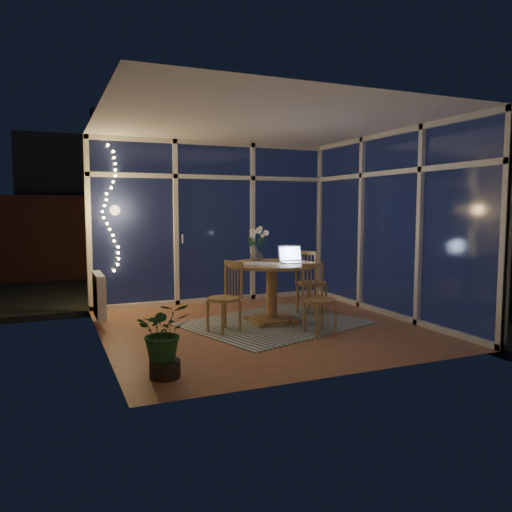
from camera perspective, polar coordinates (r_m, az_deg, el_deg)
name	(u,v)px	position (r m, az deg, el deg)	size (l,w,h in m)	color
floor	(263,327)	(6.51, 0.81, -8.13)	(4.00, 4.00, 0.00)	brown
ceiling	(263,122)	(6.42, 0.84, 15.07)	(4.00, 4.00, 0.00)	white
wall_back	(214,222)	(8.20, -4.81, 3.85)	(4.00, 0.04, 2.60)	beige
wall_front	(352,234)	(4.57, 10.95, 2.47)	(4.00, 0.04, 2.60)	beige
wall_left	(99,229)	(5.82, -17.53, 2.94)	(0.04, 4.00, 2.60)	beige
wall_right	(392,225)	(7.36, 15.26, 3.49)	(0.04, 4.00, 2.60)	beige
window_wall_back	(215,222)	(8.16, -4.72, 3.84)	(4.00, 0.10, 2.60)	white
window_wall_right	(389,225)	(7.34, 15.01, 3.49)	(0.10, 4.00, 2.60)	white
radiator	(99,296)	(6.82, -17.52, -4.33)	(0.10, 0.70, 0.58)	white
fairy_lights	(110,209)	(7.73, -16.30, 5.22)	(0.24, 0.10, 1.85)	#FFCA66
garden_patio	(194,279)	(11.33, -7.05, -2.63)	(12.00, 6.00, 0.10)	black
garden_fence	(167,236)	(11.59, -10.16, 2.28)	(11.00, 0.08, 1.80)	#381D14
neighbour_roof	(153,184)	(14.59, -11.71, 8.01)	(7.00, 3.00, 2.20)	#2E3037
garden_shrubs	(150,267)	(9.42, -12.05, -1.23)	(0.90, 0.90, 0.90)	black
rug	(275,323)	(6.68, 2.15, -7.71)	(2.16, 1.73, 0.01)	beige
dining_table	(272,293)	(6.69, 1.80, -4.23)	(1.18, 1.18, 0.80)	#AA7B4D
chair_left	(224,297)	(6.15, -3.70, -4.70)	(0.41, 0.41, 0.89)	#AA7B4D
chair_right	(312,282)	(7.28, 6.42, -2.92)	(0.44, 0.44, 0.94)	#AA7B4D
chair_front	(320,299)	(6.15, 7.31, -4.85)	(0.40, 0.40, 0.86)	#AA7B4D
laptop	(294,254)	(6.67, 4.33, 0.28)	(0.34, 0.29, 0.25)	silver
flower_vase	(257,253)	(6.92, 0.09, 0.33)	(0.20, 0.20, 0.21)	silver
bowl	(284,260)	(6.89, 3.26, -0.43)	(0.15, 0.15, 0.04)	white
newspapers	(256,264)	(6.51, 0.02, -0.87)	(0.41, 0.31, 0.01)	beige
phone	(285,263)	(6.57, 3.28, -0.84)	(0.10, 0.05, 0.01)	black
potted_plant	(164,337)	(4.62, -10.43, -9.04)	(0.54, 0.47, 0.76)	#1B4C22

